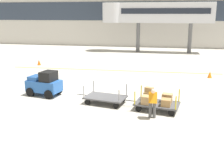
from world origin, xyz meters
TOP-DOWN VIEW (x-y plane):
  - ground_plane at (0.00, 0.00)m, footprint 120.00×120.00m
  - apron_lead_line at (0.09, 7.44)m, footprint 19.19×0.84m
  - terminal_building at (0.00, 25.98)m, footprint 54.22×2.51m
  - jet_bridge at (2.92, 19.99)m, footprint 14.38×3.00m
  - baggage_tug at (-2.69, -0.63)m, footprint 2.26×1.54m
  - baggage_cart_lead at (1.40, -1.36)m, footprint 3.08×1.78m
  - baggage_cart_middle at (4.31, -1.87)m, footprint 3.08×1.78m
  - baggage_handler at (4.17, -3.09)m, footprint 0.43×0.46m
  - safety_cone_near at (-7.63, 8.49)m, footprint 0.36×0.36m
  - safety_cone_far at (8.36, 6.22)m, footprint 0.36×0.36m

SIDE VIEW (x-z plane):
  - ground_plane at x=0.00m, z-range 0.00..0.00m
  - apron_lead_line at x=0.09m, z-range 0.00..0.01m
  - safety_cone_near at x=-7.63m, z-range 0.00..0.55m
  - safety_cone_far at x=8.36m, z-range 0.00..0.55m
  - baggage_cart_lead at x=1.40m, z-range -0.20..0.90m
  - baggage_cart_middle at x=4.31m, z-range -0.04..1.09m
  - baggage_tug at x=-2.69m, z-range -0.04..1.54m
  - baggage_handler at x=4.17m, z-range 0.08..1.65m
  - terminal_building at x=0.00m, z-range 0.01..9.87m
  - jet_bridge at x=2.92m, z-range 1.88..8.35m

